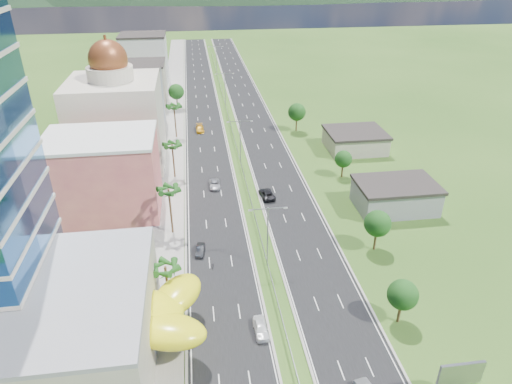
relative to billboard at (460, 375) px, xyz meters
name	(u,v)px	position (x,y,z in m)	size (l,w,h in m)	color
ground	(278,308)	(-17.00, 18.00, -4.42)	(500.00, 500.00, 0.00)	#2D5119
road_left	(203,113)	(-24.50, 108.00, -4.40)	(11.00, 260.00, 0.04)	black
road_right	(250,110)	(-9.50, 108.00, -4.40)	(11.00, 260.00, 0.04)	black
sidewalk_left	(173,114)	(-34.00, 108.00, -4.36)	(7.00, 260.00, 0.12)	gray
median_guardrail	(232,130)	(-17.00, 89.99, -3.80)	(0.10, 216.06, 0.76)	gray
streetlight_median_b	(268,231)	(-17.00, 28.00, 2.33)	(6.04, 0.25, 11.00)	gray
streetlight_median_c	(240,138)	(-17.00, 68.00, 2.33)	(6.04, 0.25, 11.00)	gray
streetlight_median_d	(225,86)	(-17.00, 113.00, 2.33)	(6.04, 0.25, 11.00)	gray
streetlight_median_e	(216,57)	(-17.00, 158.00, 2.33)	(6.04, 0.25, 11.00)	gray
mall_podium	(24,333)	(-49.00, 12.00, 1.08)	(30.00, 24.00, 11.00)	#A8A28A
lime_canopy	(129,315)	(-37.00, 14.00, 0.57)	(18.00, 15.00, 7.40)	yellow
pink_shophouse	(104,176)	(-45.00, 50.00, 3.08)	(20.00, 15.00, 15.00)	#C8525E
domed_building	(117,117)	(-45.00, 73.00, 6.93)	(20.00, 20.00, 28.70)	beige
midrise_grey	(134,100)	(-44.00, 98.00, 3.58)	(16.00, 15.00, 16.00)	gray
midrise_beige	(141,84)	(-44.00, 120.00, 2.08)	(16.00, 15.00, 13.00)	#A8A28A
midrise_white	(145,61)	(-44.00, 143.00, 4.58)	(16.00, 15.00, 18.00)	silver
billboard	(460,375)	(0.00, 0.00, 0.00)	(5.20, 0.35, 6.20)	gray
shed_near	(395,197)	(11.00, 43.00, -1.92)	(15.00, 10.00, 5.00)	gray
shed_far	(355,141)	(13.00, 73.00, -2.22)	(14.00, 12.00, 4.40)	#A8A28A
palm_tree_b	(165,269)	(-32.50, 20.00, 2.64)	(3.60, 3.60, 8.10)	#47301C
palm_tree_c	(169,192)	(-32.50, 40.00, 4.08)	(3.60, 3.60, 9.60)	#47301C
palm_tree_d	(172,146)	(-32.50, 63.00, 3.12)	(3.60, 3.60, 8.60)	#47301C
palm_tree_e	(174,108)	(-32.50, 88.00, 3.89)	(3.60, 3.60, 9.40)	#47301C
leafy_tree_lfar	(176,92)	(-32.50, 113.00, 1.16)	(4.90, 4.90, 8.05)	#47301C
leafy_tree_ra	(403,295)	(-1.00, 13.00, 0.35)	(4.20, 4.20, 6.90)	#47301C
leafy_tree_rb	(378,224)	(2.00, 30.00, 0.76)	(4.55, 4.55, 7.47)	#47301C
leafy_tree_rc	(343,159)	(5.00, 58.00, -0.05)	(3.85, 3.85, 6.33)	#47301C
leafy_tree_rd	(297,112)	(1.00, 88.00, 1.16)	(4.90, 4.90, 8.05)	#47301C
car_white_near_left	(261,328)	(-20.20, 13.56, -3.62)	(1.80, 4.46, 1.52)	white
car_dark_left	(200,250)	(-27.72, 32.97, -3.74)	(1.35, 3.87, 1.27)	black
car_silver_mid_left	(215,184)	(-23.86, 56.80, -3.71)	(2.22, 4.81, 1.34)	#97989E
car_yellow_far_left	(200,129)	(-25.98, 91.55, -3.61)	(2.17, 5.35, 1.55)	orange
car_dark_far_right	(267,194)	(-13.37, 50.82, -3.62)	(2.51, 5.45, 1.51)	black
motorcycle	(213,265)	(-25.81, 28.68, -3.84)	(0.51, 1.68, 1.07)	black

